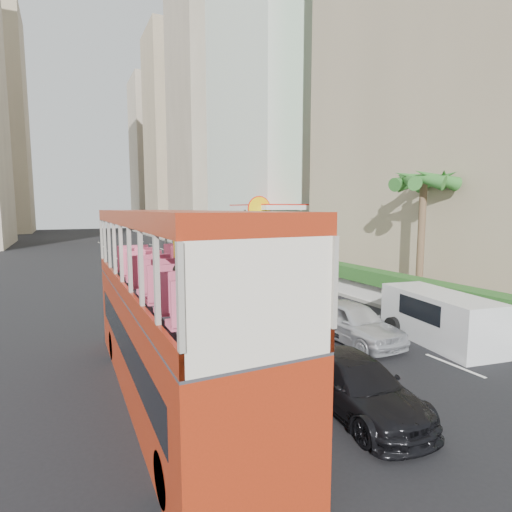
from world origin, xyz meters
TOP-DOWN VIEW (x-y plane):
  - ground_plane at (0.00, 0.00)m, footprint 200.00×200.00m
  - double_decker_bus at (-6.00, 0.00)m, footprint 2.50×11.00m
  - car_silver_lane_a at (-1.69, 5.13)m, footprint 1.95×4.56m
  - car_silver_lane_b at (1.37, 1.41)m, footprint 1.95×4.61m
  - car_black at (-2.01, -2.86)m, footprint 2.24×4.76m
  - van_asset at (1.15, 15.14)m, footprint 3.07×5.08m
  - minibus_near at (0.73, 11.66)m, footprint 2.40×5.76m
  - minibus_far at (3.91, 13.49)m, footprint 2.31×5.46m
  - panel_van_near at (4.33, -0.10)m, footprint 2.66×5.01m
  - panel_van_far at (4.54, 20.61)m, footprint 2.72×4.91m
  - sidewalk at (9.00, 25.00)m, footprint 6.00×120.00m
  - kerb_wall at (6.20, 14.00)m, footprint 0.30×44.00m
  - hedge at (6.20, 14.00)m, footprint 1.10×44.00m
  - palm_tree at (7.80, 4.00)m, footprint 0.36×0.36m
  - shell_station at (10.00, 23.00)m, footprint 6.50×8.00m
  - tower_stripe at (18.00, 34.00)m, footprint 16.00×18.00m
  - tower_mid at (18.00, 58.00)m, footprint 16.00×16.00m
  - tower_far_a at (17.00, 82.00)m, footprint 14.00×14.00m
  - tower_far_b at (17.00, 104.00)m, footprint 14.00×14.00m

SIDE VIEW (x-z plane):
  - ground_plane at x=0.00m, z-range 0.00..0.00m
  - car_silver_lane_a at x=-1.69m, z-range -0.73..0.73m
  - car_silver_lane_b at x=1.37m, z-range -0.78..0.78m
  - car_black at x=-2.01m, z-range -0.67..0.67m
  - van_asset at x=1.15m, z-range -0.66..0.66m
  - sidewalk at x=9.00m, z-range 0.00..0.18m
  - kerb_wall at x=6.20m, z-range 0.18..1.18m
  - panel_van_far at x=4.54m, z-range 0.00..1.86m
  - panel_van_near at x=4.33m, z-range 0.00..1.91m
  - minibus_far at x=3.91m, z-range 0.00..2.35m
  - minibus_near at x=0.73m, z-range 0.00..2.49m
  - hedge at x=6.20m, z-range 1.18..1.88m
  - double_decker_bus at x=-6.00m, z-range 0.00..5.06m
  - shell_station at x=10.00m, z-range 0.00..5.50m
  - palm_tree at x=7.80m, z-range 0.18..6.58m
  - tower_far_b at x=17.00m, z-range 0.00..40.00m
  - tower_far_a at x=17.00m, z-range 0.00..44.00m
  - tower_mid at x=18.00m, z-range 0.00..50.00m
  - tower_stripe at x=18.00m, z-range 0.00..58.00m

